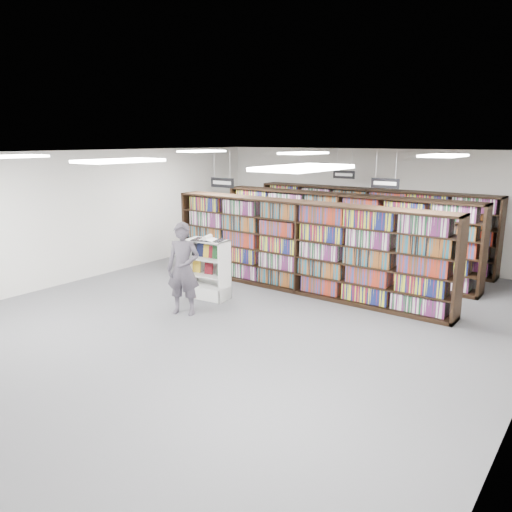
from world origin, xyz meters
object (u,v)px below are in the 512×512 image
Objects in this scene: bookshelf_row_near at (302,247)px; shopper at (183,269)px; endcap_display at (209,277)px; open_book at (208,239)px.

shopper is at bearing -112.45° from bookshelf_row_near.
bookshelf_row_near is 5.29× the size of endcap_display.
bookshelf_row_near is at bearing 43.65° from shopper.
shopper reaches higher than open_book.
endcap_display is at bearing -131.58° from bookshelf_row_near.
endcap_display is (-1.43, -1.61, -0.59)m from bookshelf_row_near.
bookshelf_row_near is at bearing 32.76° from open_book.
endcap_display is 0.90m from open_book.
open_book is (-1.37, -1.67, 0.30)m from bookshelf_row_near.
bookshelf_row_near is 3.75× the size of shopper.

